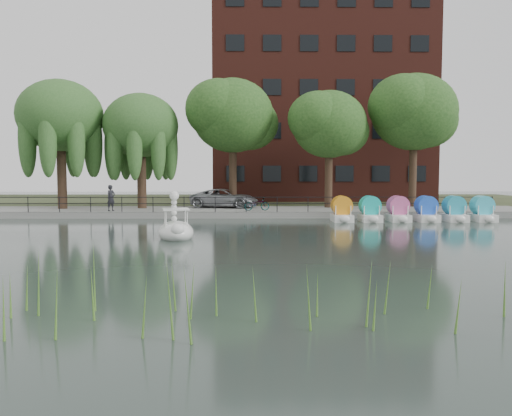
{
  "coord_description": "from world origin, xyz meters",
  "views": [
    {
      "loc": [
        0.17,
        -18.84,
        2.9
      ],
      "look_at": [
        0.5,
        4.0,
        1.3
      ],
      "focal_mm": 35.0,
      "sensor_mm": 36.0,
      "label": 1
    }
  ],
  "objects_px": {
    "bicycle": "(257,203)",
    "swan_boat": "(176,228)",
    "pedestrian": "(111,196)",
    "minivan": "(224,197)"
  },
  "relations": [
    {
      "from": "bicycle",
      "to": "swan_boat",
      "type": "bearing_deg",
      "value": 151.33
    },
    {
      "from": "pedestrian",
      "to": "bicycle",
      "type": "bearing_deg",
      "value": -53.74
    },
    {
      "from": "minivan",
      "to": "pedestrian",
      "type": "xyz_separation_m",
      "value": [
        -7.33,
        -3.22,
        0.21
      ]
    },
    {
      "from": "minivan",
      "to": "bicycle",
      "type": "height_order",
      "value": "minivan"
    },
    {
      "from": "pedestrian",
      "to": "swan_boat",
      "type": "bearing_deg",
      "value": -117.27
    },
    {
      "from": "bicycle",
      "to": "swan_boat",
      "type": "relative_size",
      "value": 0.63
    },
    {
      "from": "minivan",
      "to": "bicycle",
      "type": "distance_m",
      "value": 3.72
    },
    {
      "from": "minivan",
      "to": "swan_boat",
      "type": "relative_size",
      "value": 2.05
    },
    {
      "from": "bicycle",
      "to": "swan_boat",
      "type": "xyz_separation_m",
      "value": [
        -3.79,
        -11.14,
        -0.44
      ]
    },
    {
      "from": "bicycle",
      "to": "pedestrian",
      "type": "xyz_separation_m",
      "value": [
        -9.63,
        -0.32,
        0.49
      ]
    }
  ]
}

